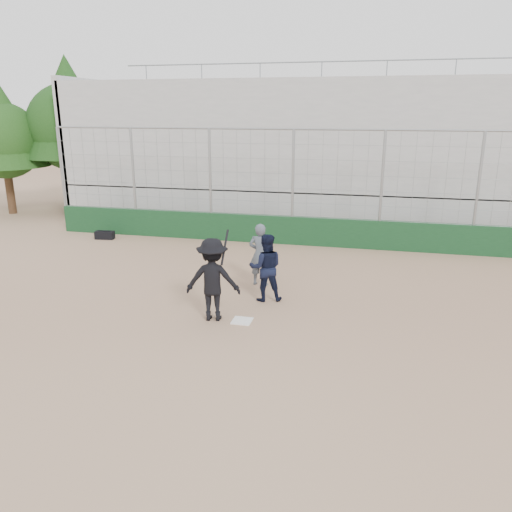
% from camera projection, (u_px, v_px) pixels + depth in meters
% --- Properties ---
extents(ground, '(90.00, 90.00, 0.00)m').
position_uv_depth(ground, '(242.00, 321.00, 11.35)').
color(ground, brown).
rests_on(ground, ground).
extents(home_plate, '(0.44, 0.44, 0.02)m').
position_uv_depth(home_plate, '(242.00, 321.00, 11.34)').
color(home_plate, white).
rests_on(home_plate, ground).
extents(backstop, '(18.10, 0.25, 4.04)m').
position_uv_depth(backstop, '(292.00, 218.00, 17.61)').
color(backstop, '#103419').
rests_on(backstop, ground).
extents(bleachers, '(20.25, 6.70, 6.98)m').
position_uv_depth(bleachers, '(311.00, 150.00, 21.68)').
color(bleachers, '#9E9E9E').
rests_on(bleachers, ground).
extents(tree_left, '(4.48, 4.48, 7.00)m').
position_uv_depth(tree_left, '(70.00, 115.00, 22.79)').
color(tree_left, '#3D2A16').
rests_on(tree_left, ground).
extents(tree_right, '(3.84, 3.84, 6.00)m').
position_uv_depth(tree_right, '(2.00, 130.00, 22.11)').
color(tree_right, '#382314').
rests_on(tree_right, ground).
extents(batter_at_plate, '(1.33, 0.90, 2.04)m').
position_uv_depth(batter_at_plate, '(213.00, 279.00, 11.22)').
color(batter_at_plate, black).
rests_on(batter_at_plate, ground).
extents(catcher_crouched, '(0.98, 0.86, 1.16)m').
position_uv_depth(catcher_crouched, '(266.00, 279.00, 12.42)').
color(catcher_crouched, black).
rests_on(catcher_crouched, ground).
extents(umpire, '(0.65, 0.45, 1.55)m').
position_uv_depth(umpire, '(260.00, 258.00, 13.51)').
color(umpire, '#4A535E').
rests_on(umpire, ground).
extents(equipment_bag, '(0.72, 0.37, 0.33)m').
position_uv_depth(equipment_bag, '(105.00, 235.00, 18.53)').
color(equipment_bag, black).
rests_on(equipment_bag, ground).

